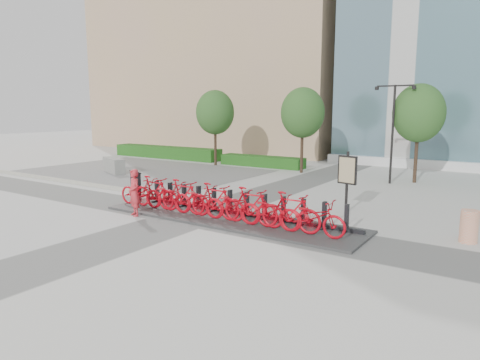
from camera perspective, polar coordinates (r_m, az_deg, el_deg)
The scene contains 27 objects.
ground at distance 15.40m, azimuth -6.22°, elevation -4.83°, with size 120.00×120.00×0.00m, color beige.
gravel_patch at distance 27.17m, azimuth -13.02°, elevation 1.14°, with size 14.00×14.00×0.00m, color #555453.
curb at distance 23.99m, azimuth -21.88°, elevation -0.18°, with size 14.00×0.25×0.15m, color #A5A393.
hedge_a at distance 34.50m, azimuth -9.80°, elevation 3.67°, with size 10.00×1.40×0.90m, color #2E5B1D.
hedge_b at distance 28.85m, azimuth 2.93°, elevation 2.52°, with size 6.00×1.20×0.70m, color #2E5B1D.
tree_0 at distance 29.32m, azimuth -3.34°, elevation 8.97°, with size 2.60×2.60×5.10m.
tree_1 at distance 25.94m, azimuth 8.36°, elevation 8.85°, with size 2.60×2.60×5.10m.
tree_2 at distance 23.90m, azimuth 22.74°, elevation 8.21°, with size 2.60×2.60×5.10m.
streetlamp at distance 23.14m, azimuth 19.74°, elevation 7.24°, with size 2.00×0.20×5.00m.
dock_pad at distance 14.85m, azimuth -1.60°, elevation -5.15°, with size 9.60×2.40×0.08m, color #3A3A3A.
dock_rail_posts at distance 15.09m, azimuth -0.38°, elevation -3.10°, with size 8.02×0.50×0.85m, color black, non-canonical shape.
bike_0 at distance 16.98m, azimuth -13.13°, elevation -1.53°, with size 0.72×2.08×1.09m, color #BA0613.
bike_1 at distance 16.46m, azimuth -11.41°, elevation -1.60°, with size 0.57×2.02×1.21m, color #BA0613.
bike_2 at distance 15.98m, azimuth -9.58°, elevation -2.09°, with size 0.72×2.08×1.09m, color #BA0613.
bike_3 at distance 15.49m, azimuth -7.64°, elevation -2.17°, with size 0.57×2.02×1.21m, color #BA0613.
bike_4 at distance 15.05m, azimuth -5.56°, elevation -2.71°, with size 0.72×2.08×1.09m, color #BA0613.
bike_5 at distance 14.60m, azimuth -3.37°, elevation -2.81°, with size 0.57×2.02×1.21m, color #BA0613.
bike_6 at distance 14.20m, azimuth -1.04°, elevation -3.39°, with size 0.72×2.08×1.09m, color #BA0613.
bike_7 at distance 13.80m, azimuth 1.42°, elevation -3.51°, with size 0.57×2.02×1.21m, color #BA0613.
bike_8 at distance 13.46m, azimuth 4.02°, elevation -4.12°, with size 0.72×2.08×1.09m, color #BA0613.
bike_9 at distance 13.11m, azimuth 6.77°, elevation -4.25°, with size 0.57×2.02×1.21m, color #BA0613.
bike_10 at distance 12.83m, azimuth 9.64°, elevation -4.90°, with size 0.72×2.08×1.09m, color #BA0613.
kiosk at distance 17.83m, azimuth -13.72°, elevation -0.84°, with size 0.42×0.37×1.27m.
worker_red at distance 15.68m, azimuth -13.93°, elevation -1.65°, with size 0.61×0.40×1.68m, color red.
construction_barrel at distance 13.87m, azimuth 28.23°, elevation -5.47°, with size 0.49×0.49×0.94m, color orange.
jersey_barrier at distance 26.93m, azimuth -16.48°, elevation 1.88°, with size 2.32×0.63×0.90m, color gray.
map_sign at distance 15.97m, azimuth 14.11°, elevation 0.96°, with size 0.75×0.28×2.28m.
Camera 1 is at (9.60, -11.45, 3.74)m, focal length 32.00 mm.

